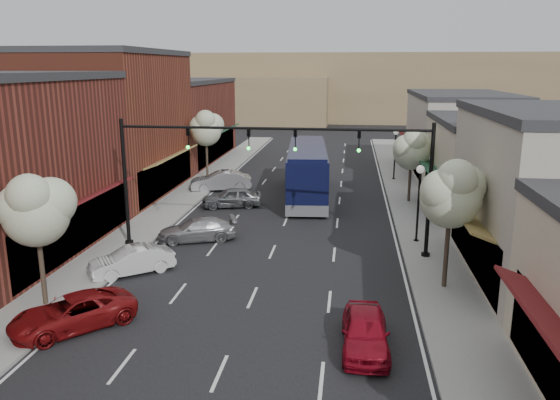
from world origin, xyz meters
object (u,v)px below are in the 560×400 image
(signal_mast_right, at_px, (383,169))
(red_hatchback, at_px, (365,331))
(parked_car_a, at_px, (73,313))
(signal_mast_left, at_px, (167,164))
(lamp_post_near, at_px, (419,191))
(coach_bus, at_px, (307,171))
(tree_left_far, at_px, (206,128))
(parked_car_e, at_px, (221,181))
(parked_car_d, at_px, (232,197))
(parked_car_b, at_px, (132,261))
(parked_car_c, at_px, (197,230))
(tree_left_near, at_px, (36,208))
(tree_right_far, at_px, (412,149))
(lamp_post_far, at_px, (395,146))
(tree_right_near, at_px, (452,192))

(signal_mast_right, distance_m, red_hatchback, 10.63)
(parked_car_a, bearing_deg, signal_mast_left, 130.30)
(signal_mast_left, xyz_separation_m, parked_car_a, (-0.58, -9.67, -3.98))
(signal_mast_left, relative_size, lamp_post_near, 1.85)
(coach_bus, bearing_deg, tree_left_far, 146.02)
(parked_car_e, bearing_deg, coach_bus, 62.61)
(tree_left_far, xyz_separation_m, parked_car_d, (4.05, -8.83, -3.89))
(parked_car_e, bearing_deg, parked_car_b, -16.52)
(signal_mast_left, relative_size, parked_car_c, 1.85)
(red_hatchback, bearing_deg, lamp_post_near, 74.86)
(tree_left_near, relative_size, parked_car_e, 1.19)
(tree_right_far, height_order, parked_car_c, tree_right_far)
(tree_right_far, bearing_deg, parked_car_c, -140.71)
(signal_mast_left, distance_m, lamp_post_far, 24.14)
(coach_bus, xyz_separation_m, parked_car_b, (-7.00, -16.84, -1.38))
(signal_mast_left, relative_size, lamp_post_far, 1.85)
(lamp_post_far, relative_size, parked_car_d, 1.07)
(lamp_post_far, distance_m, parked_car_d, 16.36)
(tree_right_near, height_order, tree_left_far, tree_left_far)
(tree_right_near, xyz_separation_m, red_hatchback, (-3.66, -5.77, -3.77))
(lamp_post_near, bearing_deg, tree_left_near, -146.67)
(tree_right_near, height_order, coach_bus, tree_right_near)
(parked_car_d, bearing_deg, tree_left_near, -29.39)
(tree_right_near, relative_size, parked_car_a, 1.29)
(coach_bus, xyz_separation_m, parked_car_d, (-5.00, -3.75, -1.32))
(parked_car_b, relative_size, parked_car_c, 0.89)
(parked_car_b, bearing_deg, lamp_post_near, 77.06)
(tree_left_far, bearing_deg, parked_car_a, -85.75)
(signal_mast_left, relative_size, tree_left_near, 1.44)
(red_hatchback, bearing_deg, parked_car_b, 150.81)
(coach_bus, bearing_deg, signal_mast_left, -121.19)
(signal_mast_right, xyz_separation_m, parked_car_b, (-11.82, -3.98, -3.97))
(tree_right_far, height_order, parked_car_e, tree_right_far)
(tree_right_near, relative_size, lamp_post_far, 1.34)
(lamp_post_near, distance_m, parked_car_a, 18.70)
(tree_left_far, height_order, parked_car_a, tree_left_far)
(parked_car_b, bearing_deg, tree_right_far, 99.81)
(tree_right_near, bearing_deg, lamp_post_near, 94.77)
(parked_car_b, relative_size, parked_car_e, 0.83)
(tree_left_far, height_order, red_hatchback, tree_left_far)
(signal_mast_right, distance_m, lamp_post_far, 20.19)
(signal_mast_left, xyz_separation_m, parked_car_c, (1.10, 1.42, -3.98))
(lamp_post_near, bearing_deg, red_hatchback, -104.19)
(signal_mast_right, xyz_separation_m, tree_left_near, (-13.87, -8.05, -0.40))
(signal_mast_left, xyz_separation_m, parked_car_d, (1.42, 9.12, -3.91))
(tree_right_far, relative_size, tree_left_near, 0.95)
(tree_left_near, relative_size, parked_car_c, 1.28)
(lamp_post_far, bearing_deg, tree_left_far, -172.70)
(signal_mast_right, bearing_deg, signal_mast_left, 180.00)
(tree_left_near, xyz_separation_m, tree_left_far, (-0.00, 26.00, 0.38))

